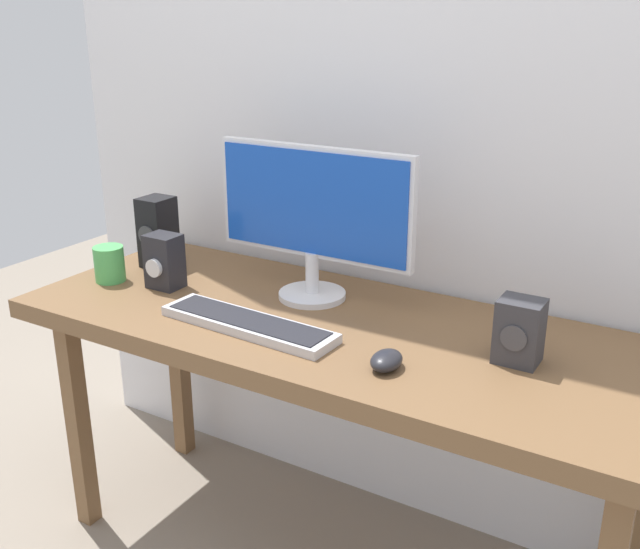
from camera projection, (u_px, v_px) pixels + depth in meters
wall_back at (406, 3)px, 1.87m from camera, size 2.30×0.04×3.00m
desk at (334, 347)px, 1.85m from camera, size 1.67×0.64×0.74m
monitor at (314, 213)px, 1.92m from camera, size 0.57×0.18×0.41m
keyboard_primary at (248, 324)px, 1.79m from camera, size 0.48×0.14×0.03m
mouse at (386, 360)px, 1.59m from camera, size 0.07×0.10×0.04m
speaker_right at (519, 331)px, 1.60m from camera, size 0.10×0.09×0.15m
speaker_left at (158, 232)px, 2.21m from camera, size 0.09×0.10×0.21m
audio_controller at (164, 261)px, 2.04m from camera, size 0.09×0.09×0.15m
coffee_mug at (109, 264)px, 2.10m from camera, size 0.09×0.09×0.10m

